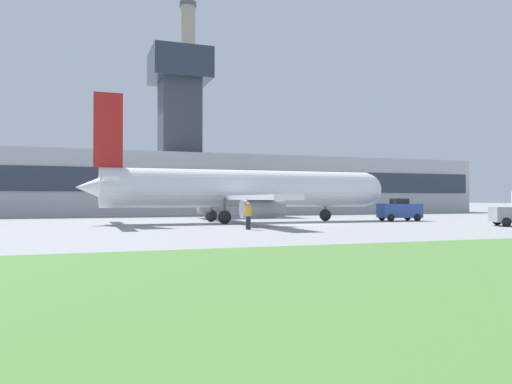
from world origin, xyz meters
TOP-DOWN VIEW (x-y plane):
  - ground_plane at (0.00, 0.00)m, footprint 400.00×400.00m
  - terminal_building at (-0.43, 30.45)m, footprint 80.70×11.26m
  - smokestack_left at (1.51, 53.99)m, footprint 3.17×3.17m
  - airplane at (-4.10, 4.61)m, footprint 28.21×25.79m
  - pushback_tug at (11.12, 2.39)m, footprint 4.09×3.11m
  - ground_crew_person at (-6.76, -5.54)m, footprint 0.58×0.58m

SIDE VIEW (x-z plane):
  - ground_plane at x=0.00m, z-range 0.00..0.00m
  - ground_crew_person at x=-6.76m, z-range 0.02..1.88m
  - pushback_tug at x=11.12m, z-range -0.09..2.04m
  - airplane at x=-4.10m, z-range -2.45..8.32m
  - terminal_building at x=-0.43m, z-range -6.35..16.15m
  - smokestack_left at x=1.51m, z-range 0.13..39.05m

